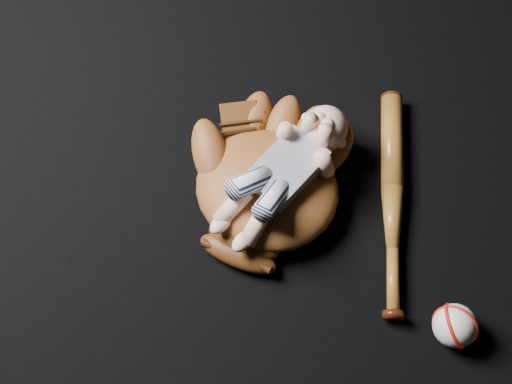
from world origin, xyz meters
TOP-DOWN VIEW (x-y plane):
  - baseball_glove at (-0.05, -0.05)m, footprint 0.45×0.49m
  - newborn_baby at (-0.04, -0.04)m, footprint 0.18×0.35m
  - baseball_bat at (0.16, 0.09)m, footprint 0.32×0.44m
  - baseball at (0.39, -0.06)m, footprint 0.11×0.11m

SIDE VIEW (x-z plane):
  - baseball_bat at x=0.16m, z-range 0.00..0.05m
  - baseball at x=0.39m, z-range 0.00..0.08m
  - baseball_glove at x=-0.05m, z-range 0.00..0.13m
  - newborn_baby at x=-0.04m, z-range 0.05..0.19m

